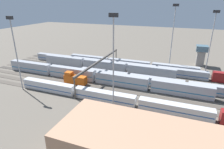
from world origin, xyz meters
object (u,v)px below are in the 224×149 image
light_mast_1 (15,45)px  train_on_track_6 (75,79)px  train_on_track_8 (131,101)px  train_on_track_5 (95,76)px  train_on_track_2 (104,66)px  light_mast_0 (173,31)px  train_on_track_1 (129,67)px  light_mast_3 (113,52)px  train_on_track_0 (129,64)px  signal_gantry (100,62)px  train_on_track_4 (156,82)px  control_tower (201,54)px  light_mast_2 (212,36)px

light_mast_1 → train_on_track_6: bearing=-143.3°
train_on_track_8 → train_on_track_5: 25.50m
train_on_track_6 → train_on_track_8: 29.97m
train_on_track_6 → train_on_track_8: train_on_track_6 is taller
train_on_track_2 → light_mast_0: (-31.09, -13.80, 17.70)m
light_mast_1 → train_on_track_8: bearing=-176.6°
train_on_track_1 → light_mast_3: (-5.52, 37.57, 17.24)m
train_on_track_6 → train_on_track_0: bearing=-117.7°
train_on_track_2 → light_mast_1: bearing=55.4°
train_on_track_8 → signal_gantry: signal_gantry is taller
train_on_track_1 → train_on_track_2: bearing=23.3°
train_on_track_4 → control_tower: bearing=-116.5°
light_mast_0 → light_mast_3: light_mast_0 is taller
light_mast_0 → light_mast_3: 48.43m
train_on_track_0 → train_on_track_4: 26.77m
train_on_track_4 → light_mast_1: size_ratio=2.47×
train_on_track_1 → light_mast_1: (34.21, 37.68, 16.24)m
train_on_track_5 → light_mast_1: size_ratio=3.30×
train_on_track_0 → train_on_track_4: bearing=131.7°
train_on_track_6 → control_tower: size_ratio=0.89×
train_on_track_8 → signal_gantry: bearing=-44.1°
train_on_track_6 → light_mast_3: (-22.69, 12.57, 17.13)m
control_tower → train_on_track_2: bearing=30.3°
train_on_track_5 → control_tower: (-44.43, -42.21, 4.06)m
train_on_track_6 → signal_gantry: signal_gantry is taller
train_on_track_5 → light_mast_3: light_mast_3 is taller
light_mast_2 → signal_gantry: size_ratio=0.67×
light_mast_2 → control_tower: 18.71m
train_on_track_5 → train_on_track_4: bearing=-169.1°
train_on_track_1 → control_tower: size_ratio=10.21×
train_on_track_2 → light_mast_1: 42.70m
train_on_track_1 → signal_gantry: (9.60, 15.00, 5.75)m
train_on_track_1 → train_on_track_4: bearing=137.5°
signal_gantry → control_tower: bearing=-140.1°
train_on_track_0 → train_on_track_5: (8.10, 25.00, 0.58)m
train_on_track_4 → light_mast_3: (10.83, 22.57, 17.30)m
light_mast_1 → signal_gantry: bearing=-137.3°
train_on_track_0 → light_mast_3: light_mast_3 is taller
train_on_track_6 → light_mast_0: bearing=-137.3°
light_mast_2 → light_mast_1: bearing=32.9°
train_on_track_8 → train_on_track_1: 36.71m
train_on_track_2 → train_on_track_6: bearing=74.5°
train_on_track_2 → train_on_track_0: train_on_track_2 is taller
train_on_track_5 → light_mast_3: size_ratio=3.10×
train_on_track_4 → train_on_track_1: train_on_track_1 is taller
train_on_track_4 → light_mast_1: 57.76m
train_on_track_6 → light_mast_2: size_ratio=0.33×
train_on_track_6 → light_mast_0: light_mast_0 is taller
train_on_track_1 → control_tower: (-34.88, -22.21, 4.60)m
train_on_track_2 → signal_gantry: signal_gantry is taller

